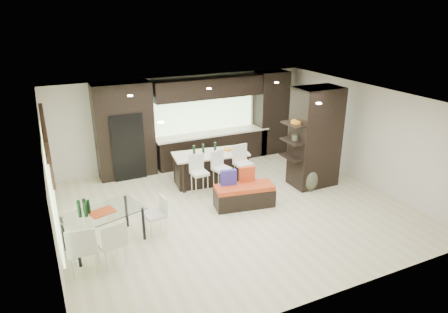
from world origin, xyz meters
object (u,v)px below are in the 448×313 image
chair_near (111,245)px  chair_far (84,250)px  stool_right (243,171)px  kitchen_island (211,168)px  stool_mid (222,176)px  bench (244,196)px  chair_end (155,217)px  dining_table (104,229)px  floor_vase (311,170)px  stool_left (200,180)px

chair_near → chair_far: size_ratio=0.95×
chair_near → stool_right: bearing=13.1°
kitchen_island → stool_mid: stool_mid is taller
bench → chair_end: chair_end is taller
dining_table → chair_near: chair_near is taller
bench → dining_table: size_ratio=0.93×
bench → chair_end: bearing=-162.8°
kitchen_island → stool_right: size_ratio=2.11×
floor_vase → stool_mid: bearing=158.0°
stool_right → dining_table: size_ratio=0.62×
bench → dining_table: (-3.39, -0.31, 0.10)m
kitchen_island → floor_vase: (2.19, -1.62, 0.15)m
chair_far → chair_end: chair_far is taller
stool_left → stool_mid: 0.62m
stool_mid → kitchen_island: bearing=73.9°
stool_left → chair_far: (-3.09, -2.04, 0.02)m
stool_right → chair_far: bearing=-158.4°
stool_right → bench: (-0.46, -0.95, -0.20)m
bench → chair_near: (-3.39, -1.07, 0.17)m
chair_near → chair_end: bearing=20.8°
kitchen_island → bench: bearing=-77.3°
bench → chair_near: size_ratio=1.61×
chair_near → chair_end: 1.32m
chair_near → chair_far: bearing=166.7°
kitchen_island → chair_far: 4.64m
stool_left → floor_vase: bearing=-20.5°
stool_left → floor_vase: 2.95m
stool_left → dining_table: size_ratio=0.58×
stool_right → dining_table: bearing=-165.5°
kitchen_island → chair_near: size_ratio=2.25×
stool_mid → dining_table: (-3.22, -1.26, -0.08)m
stool_right → chair_end: (-2.77, -1.25, -0.09)m
floor_vase → chair_near: floor_vase is taller
floor_vase → chair_end: 4.36m
stool_right → chair_near: stool_right is taller
kitchen_island → chair_near: bearing=-132.3°
dining_table → chair_far: bearing=-139.0°
kitchen_island → stool_left: (-0.62, -0.74, 0.03)m
dining_table → chair_end: size_ratio=2.00×
stool_mid → stool_right: size_ratio=0.95×
kitchen_island → bench: size_ratio=1.40×
stool_mid → bench: size_ratio=0.63×
bench → floor_vase: 2.04m
stool_mid → chair_far: bearing=-167.3°
stool_left → chair_near: size_ratio=1.00×
stool_mid → stool_right: (0.62, -0.01, 0.03)m
stool_right → floor_vase: bearing=-32.7°
kitchen_island → stool_right: stool_right is taller
kitchen_island → floor_vase: 2.73m
floor_vase → chair_far: floor_vase is taller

